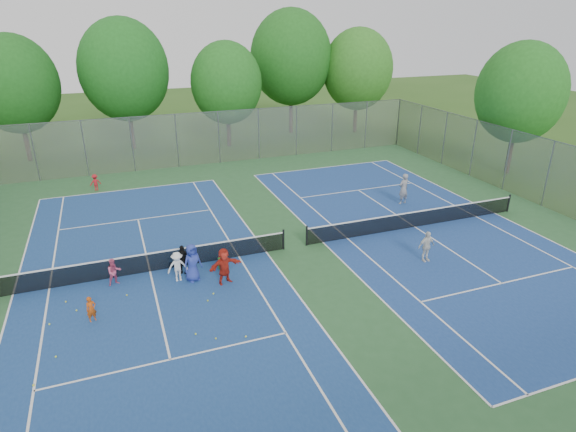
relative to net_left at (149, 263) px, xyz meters
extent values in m
plane|color=#2D531A|center=(7.00, 0.00, -0.46)|extent=(120.00, 120.00, 0.00)
cube|color=#2A592F|center=(7.00, 0.00, -0.45)|extent=(32.00, 32.00, 0.01)
cube|color=navy|center=(0.00, 0.00, -0.44)|extent=(10.97, 23.77, 0.01)
cube|color=navy|center=(14.00, 0.00, -0.44)|extent=(10.97, 23.77, 0.01)
cube|color=black|center=(0.00, 0.00, 0.00)|extent=(12.87, 0.10, 0.91)
cube|color=black|center=(14.00, 0.00, 0.00)|extent=(12.87, 0.10, 0.91)
cube|color=gray|center=(7.00, 16.00, 1.54)|extent=(32.00, 0.10, 4.00)
cube|color=gray|center=(23.00, 0.00, 1.54)|extent=(0.10, 32.00, 4.00)
cylinder|color=#443326|center=(-7.00, 22.00, 1.29)|extent=(0.36, 0.36, 3.50)
ellipsoid|color=#1A5619|center=(-7.00, 22.00, 5.45)|extent=(6.40, 6.40, 7.36)
cylinder|color=#443326|center=(1.00, 23.00, 1.47)|extent=(0.36, 0.36, 3.85)
ellipsoid|color=#1B5D1B|center=(1.00, 23.00, 6.10)|extent=(7.20, 7.20, 8.28)
cylinder|color=#443326|center=(9.00, 21.00, 1.12)|extent=(0.36, 0.36, 3.15)
ellipsoid|color=#1F611C|center=(9.00, 21.00, 4.95)|extent=(6.00, 6.00, 6.90)
cylinder|color=#443326|center=(16.00, 24.00, 1.65)|extent=(0.36, 0.36, 4.20)
ellipsoid|color=#1D5B1A|center=(16.00, 24.00, 6.59)|extent=(7.60, 7.60, 8.74)
cylinder|color=#443326|center=(22.00, 22.00, 1.29)|extent=(0.36, 0.36, 3.50)
ellipsoid|color=#2D6C1F|center=(22.00, 22.00, 5.52)|extent=(6.60, 6.60, 7.59)
cylinder|color=#443326|center=(26.00, 6.00, 1.29)|extent=(0.36, 0.36, 3.50)
ellipsoid|color=#1F611C|center=(26.00, 6.00, 5.29)|extent=(6.00, 6.00, 6.90)
cube|color=#1854B5|center=(1.05, 0.24, -0.33)|extent=(0.38, 0.38, 0.26)
cube|color=green|center=(3.12, -0.94, -0.16)|extent=(0.37, 0.37, 0.59)
imported|color=#C14B12|center=(-2.39, -3.11, 0.06)|extent=(0.44, 0.37, 1.03)
imported|color=#CE5076|center=(-1.48, -0.60, 0.15)|extent=(0.69, 0.60, 1.21)
imported|color=white|center=(1.09, -1.22, 0.22)|extent=(0.88, 0.50, 1.35)
imported|color=black|center=(1.40, -0.60, 0.22)|extent=(0.86, 0.60, 1.35)
imported|color=#2A3B9C|center=(1.71, -1.43, 0.40)|extent=(0.98, 0.82, 1.71)
imported|color=red|center=(2.93, -2.11, 0.35)|extent=(1.57, 0.84, 1.62)
imported|color=#B2191F|center=(-2.14, 12.50, 0.10)|extent=(0.80, 0.59, 1.11)
imported|color=gray|center=(15.34, 3.29, 0.50)|extent=(0.78, 0.59, 1.92)
imported|color=silver|center=(12.17, -3.46, 0.29)|extent=(0.89, 0.40, 1.50)
sphere|color=gold|center=(-3.41, -1.40, -0.42)|extent=(0.07, 0.07, 0.07)
sphere|color=#C4E134|center=(1.05, -5.35, -0.42)|extent=(0.07, 0.07, 0.07)
sphere|color=#CBD932|center=(-3.00, -2.22, -0.42)|extent=(0.07, 0.07, 0.07)
sphere|color=#DCF438|center=(-3.91, -2.84, -0.42)|extent=(0.07, 0.07, 0.07)
sphere|color=#C9D732|center=(-4.14, -6.17, -0.42)|extent=(0.07, 0.07, 0.07)
sphere|color=#C0E034|center=(-3.57, -4.93, -0.42)|extent=(0.07, 0.07, 0.07)
sphere|color=#D1EC37|center=(2.24, -2.89, -0.42)|extent=(0.07, 0.07, 0.07)
sphere|color=gold|center=(-1.10, -1.75, -0.42)|extent=(0.07, 0.07, 0.07)
sphere|color=gold|center=(1.67, -5.86, -0.42)|extent=(0.07, 0.07, 0.07)
sphere|color=#DAF238|center=(1.98, -1.08, -0.42)|extent=(0.07, 0.07, 0.07)
sphere|color=#B7CF30|center=(1.91, -3.33, -0.42)|extent=(0.07, 0.07, 0.07)
sphere|color=yellow|center=(2.69, -6.13, -0.42)|extent=(0.07, 0.07, 0.07)
camera|label=1|loc=(-0.91, -19.90, 10.14)|focal=30.00mm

